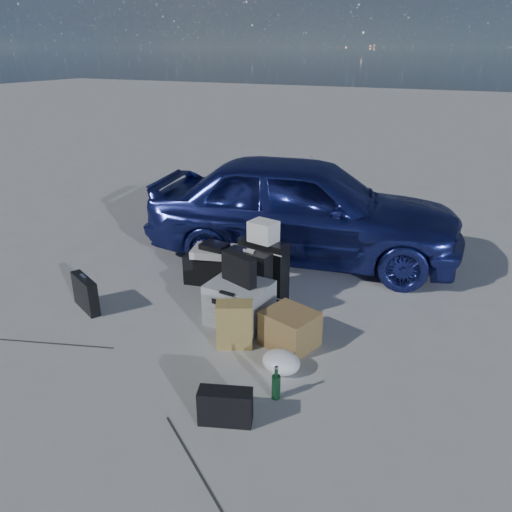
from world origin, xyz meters
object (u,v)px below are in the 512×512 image
Objects in this scene: duffel_bag at (216,269)px; green_bottle at (276,383)px; car at (303,208)px; briefcase at (85,293)px; cardboard_box at (290,329)px; pelican_case at (240,303)px; suitcase_left at (249,279)px; suitcase_right at (263,269)px.

duffel_bag is 2.00m from green_bottle.
briefcase is (-1.40, -2.14, -0.45)m from car.
car is at bearing 107.90° from cardboard_box.
pelican_case is 0.59m from cardboard_box.
car reaches higher than suitcase_left.
suitcase_left is at bearing 104.07° from pelican_case.
pelican_case is 0.89× the size of suitcase_right.
car is 2.73m from green_bottle.
briefcase is at bearing 168.84° from green_bottle.
suitcase_left reaches higher than pelican_case.
car is 8.74× the size of cardboard_box.
duffel_bag is (-0.57, -1.09, -0.45)m from car.
car is at bearing 106.91° from green_bottle.
briefcase is at bearing -143.77° from suitcase_left.
car is 2.02m from cardboard_box.
briefcase is 1.58m from suitcase_left.
cardboard_box is at bearing 104.17° from green_bottle.
briefcase is at bearing -136.59° from suitcase_right.
car is at bearing 94.58° from pelican_case.
suitcase_right reaches higher than duffel_bag.
pelican_case reaches higher than duffel_bag.
briefcase is at bearing -139.48° from duffel_bag.
car is 5.65× the size of duffel_bag.
suitcase_left is at bearing 168.73° from car.
duffel_bag is 1.41m from cardboard_box.
suitcase_right is 1.62m from green_bottle.
suitcase_right is at bearing -17.00° from duffel_bag.
suitcase_left is 2.22× the size of green_bottle.
car is 1.31m from duffel_bag.
pelican_case is at bearing 163.91° from cardboard_box.
briefcase is 1.68× the size of green_bottle.
car is 1.19m from suitcase_right.
cardboard_box is (2.01, 0.26, -0.01)m from briefcase.
suitcase_right is 1.46× the size of cardboard_box.
car is 1.76m from pelican_case.
suitcase_left is (-0.02, -1.38, -0.33)m from car.
briefcase reaches higher than cardboard_box.
briefcase is 1.04× the size of cardboard_box.
suitcase_right is at bearing 95.28° from pelican_case.
duffel_bag is at bearing 159.40° from suitcase_left.
pelican_case is 0.94× the size of suitcase_left.
green_bottle is (0.78, -2.57, -0.49)m from car.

